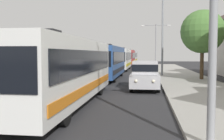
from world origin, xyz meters
TOP-DOWN VIEW (x-y plane):
  - bus_lead at (-1.30, 10.04)m, footprint 2.58×11.23m
  - bus_second_in_line at (-1.30, 22.96)m, footprint 2.58×10.54m
  - bus_middle at (-1.30, 36.06)m, footprint 2.58×11.03m
  - bus_fourth_in_line at (-1.30, 49.27)m, footprint 2.58×10.95m
  - bus_rear at (-1.30, 61.94)m, footprint 2.58×12.24m
  - white_suv at (2.40, 16.12)m, footprint 1.86×5.00m
  - box_truck_oncoming at (-4.60, 59.02)m, footprint 2.35×7.67m
  - streetlamp_mid at (4.10, 25.73)m, footprint 6.31×0.28m
  - streetlamp_far at (4.10, 46.52)m, footprint 5.21×0.28m
  - roadside_tree at (7.33, 22.11)m, footprint 3.81×3.81m

SIDE VIEW (x-z plane):
  - white_suv at x=2.40m, z-range 0.08..1.98m
  - bus_second_in_line at x=-1.30m, z-range 0.08..3.29m
  - bus_fourth_in_line at x=-1.30m, z-range 0.09..3.30m
  - bus_middle at x=-1.30m, z-range 0.09..3.30m
  - bus_lead at x=-1.30m, z-range 0.09..3.30m
  - bus_rear at x=-1.30m, z-range 0.09..3.30m
  - box_truck_oncoming at x=-4.60m, z-range 0.13..3.28m
  - roadside_tree at x=7.33m, z-range 1.28..7.37m
  - streetlamp_far at x=4.10m, z-range 1.01..8.61m
  - streetlamp_mid at x=4.10m, z-range 1.11..9.37m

